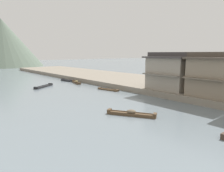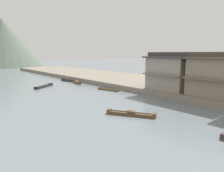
{
  "view_description": "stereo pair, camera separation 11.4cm",
  "coord_description": "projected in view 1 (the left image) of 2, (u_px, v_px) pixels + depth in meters",
  "views": [
    {
      "loc": [
        -17.9,
        -2.91,
        6.92
      ],
      "look_at": [
        2.49,
        20.48,
        1.84
      ],
      "focal_mm": 32.27,
      "sensor_mm": 36.0,
      "label": 1
    },
    {
      "loc": [
        -17.82,
        -2.99,
        6.92
      ],
      "look_at": [
        2.49,
        20.48,
        1.84
      ],
      "focal_mm": 32.27,
      "sensor_mm": 36.0,
      "label": 2
    }
  ],
  "objects": [
    {
      "name": "hill_far_west",
      "position": [
        3.0,
        43.0,
        105.53
      ],
      "size": [
        39.84,
        39.84,
        24.73
      ],
      "primitive_type": "cone",
      "color": "#5B6B5B",
      "rests_on": "ground"
    },
    {
      "name": "boat_moored_third",
      "position": [
        131.0,
        114.0,
        22.53
      ],
      "size": [
        3.49,
        5.21,
        0.68
      ],
      "color": "brown",
      "rests_on": "ground"
    },
    {
      "name": "riverbank_right",
      "position": [
        131.0,
        80.0,
        48.11
      ],
      "size": [
        18.0,
        110.0,
        0.95
      ],
      "primitive_type": "cube",
      "color": "gray",
      "rests_on": "ground"
    },
    {
      "name": "boat_moored_second",
      "position": [
        67.0,
        80.0,
        50.29
      ],
      "size": [
        1.63,
        3.99,
        0.52
      ],
      "color": "#232326",
      "rests_on": "ground"
    },
    {
      "name": "house_waterfront_second",
      "position": [
        212.0,
        75.0,
        28.21
      ],
      "size": [
        6.01,
        6.39,
        6.14
      ],
      "color": "gray",
      "rests_on": "riverbank_right"
    },
    {
      "name": "boat_moored_nearest",
      "position": [
        108.0,
        90.0,
        37.98
      ],
      "size": [
        1.78,
        4.65,
        0.35
      ],
      "color": "brown",
      "rests_on": "ground"
    },
    {
      "name": "boat_midriver_drifting",
      "position": [
        76.0,
        82.0,
        46.55
      ],
      "size": [
        1.82,
        4.47,
        0.67
      ],
      "color": "brown",
      "rests_on": "ground"
    },
    {
      "name": "boat_moored_far",
      "position": [
        44.0,
        86.0,
        41.43
      ],
      "size": [
        4.96,
        3.72,
        0.46
      ],
      "color": "#232326",
      "rests_on": "ground"
    },
    {
      "name": "house_waterfront_tall",
      "position": [
        171.0,
        71.0,
        33.39
      ],
      "size": [
        6.41,
        7.4,
        6.14
      ],
      "color": "gray",
      "rests_on": "riverbank_right"
    }
  ]
}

